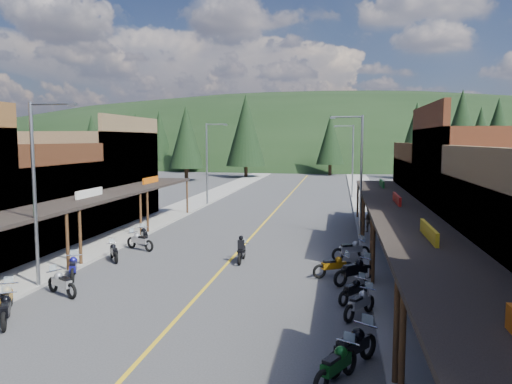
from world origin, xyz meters
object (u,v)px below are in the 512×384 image
at_px(shop_west_3, 89,177).
at_px(pine_7, 159,136).
at_px(shop_east_2, 500,197).
at_px(bike_west_6, 73,266).
at_px(pine_3, 330,139).
at_px(bike_west_3, 5,308).
at_px(pine_4, 416,135).
at_px(shop_east_3, 456,195).
at_px(bike_west_7, 114,251).
at_px(bike_east_7, 334,265).
at_px(bike_east_8, 351,249).
at_px(pine_11, 461,133).
at_px(bike_west_8, 140,240).
at_px(pine_0, 92,139).
at_px(rider_on_bike, 242,251).
at_px(bike_east_2, 336,363).
at_px(pine_8, 136,143).
at_px(pine_9, 480,140).
at_px(pine_5, 498,131).
at_px(pine_2, 246,130).
at_px(streetlight_1, 208,160).
at_px(bike_west_4, 6,298).
at_px(streetlight_0, 37,186).
at_px(streetlight_2, 359,170).
at_px(pine_1, 187,136).
at_px(pedestrian_east_b, 368,220).
at_px(bike_west_5, 62,282).
at_px(bike_east_3, 352,346).
at_px(pedestrian_east_a, 413,279).
at_px(bike_east_4, 360,302).
at_px(shop_west_2, 12,205).
at_px(bike_east_6, 355,270).
at_px(bike_east_5, 353,289).
at_px(pine_10, 186,137).

bearing_deg(shop_west_3, pine_7, 105.72).
bearing_deg(shop_east_2, bike_west_6, -163.37).
bearing_deg(pine_3, bike_west_3, -97.27).
bearing_deg(shop_east_2, pine_4, 85.86).
height_order(shop_east_3, bike_west_7, shop_east_3).
distance_m(bike_east_7, bike_east_8, 3.63).
xyz_separation_m(shop_east_2, pine_4, (4.22, 58.30, 3.72)).
relative_size(pine_11, bike_west_8, 5.86).
xyz_separation_m(pine_0, rider_on_bike, (40.69, -61.99, -5.89)).
height_order(shop_west_3, bike_east_2, shop_west_3).
relative_size(pine_8, pine_9, 0.93).
bearing_deg(pine_5, pine_3, -168.69).
relative_size(pine_2, pine_5, 1.00).
height_order(shop_east_3, bike_east_7, shop_east_3).
relative_size(pine_4, bike_west_7, 6.67).
bearing_deg(streetlight_1, bike_east_8, -57.08).
xyz_separation_m(pine_8, bike_east_8, (28.37, -38.58, -5.35)).
bearing_deg(bike_west_7, bike_east_2, -79.55).
height_order(pine_4, pine_5, pine_5).
distance_m(bike_west_4, rider_on_bike, 11.52).
distance_m(streetlight_0, pine_5, 88.17).
bearing_deg(streetlight_0, streetlight_2, 45.20).
bearing_deg(pine_8, pine_9, 6.20).
height_order(pine_1, pedestrian_east_b, pine_1).
xyz_separation_m(bike_east_2, pedestrian_east_b, (2.01, 21.80, 0.37)).
distance_m(bike_west_5, bike_west_8, 8.63).
relative_size(bike_west_4, bike_east_3, 0.89).
relative_size(pine_1, bike_west_3, 6.08).
bearing_deg(pine_1, shop_east_2, -61.05).
relative_size(shop_east_3, pine_9, 1.01).
distance_m(streetlight_1, pine_5, 64.73).
relative_size(pine_0, bike_west_3, 5.35).
height_order(pine_8, pedestrian_east_a, pine_8).
bearing_deg(bike_west_4, bike_east_4, -19.09).
relative_size(streetlight_0, bike_east_3, 3.41).
bearing_deg(streetlight_0, rider_on_bike, 38.19).
bearing_deg(shop_east_2, shop_west_2, -180.00).
height_order(shop_west_2, bike_east_4, shop_west_2).
height_order(bike_west_4, bike_east_6, bike_east_6).
relative_size(bike_west_7, bike_east_2, 0.90).
distance_m(bike_east_8, pedestrian_east_b, 7.96).
relative_size(pine_4, pine_5, 0.89).
height_order(bike_west_3, bike_east_3, bike_east_3).
relative_size(bike_west_5, bike_west_8, 0.96).
distance_m(streetlight_0, bike_east_5, 13.83).
bearing_deg(pine_4, bike_west_4, -109.46).
bearing_deg(streetlight_0, bike_east_2, -27.34).
height_order(bike_west_3, bike_east_8, bike_east_8).
distance_m(shop_west_3, bike_east_2, 30.91).
distance_m(shop_west_2, pine_10, 48.67).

